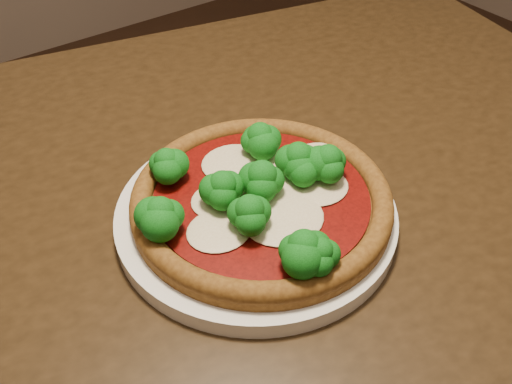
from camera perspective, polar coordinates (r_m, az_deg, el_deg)
dining_table at (r=0.68m, az=-2.19°, el=-7.28°), size 1.27×1.05×0.75m
plate at (r=0.58m, az=-0.00°, el=-2.28°), size 0.28×0.28×0.02m
pizza at (r=0.56m, az=0.63°, el=-0.31°), size 0.26×0.26×0.06m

